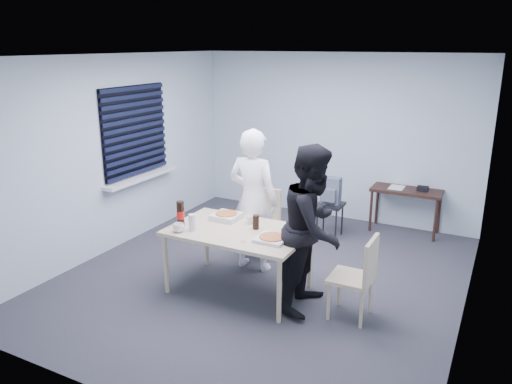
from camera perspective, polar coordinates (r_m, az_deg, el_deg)
The scene contains 19 objects.
room at distance 7.22m, azimuth -13.42°, elevation 5.95°, with size 5.00×5.00×5.00m.
dining_table at distance 5.58m, azimuth -2.04°, elevation -4.89°, with size 1.52×0.96×0.74m.
chair_far at distance 6.62m, azimuth 0.79°, elevation -2.89°, with size 0.42×0.42×0.89m.
chair_right at distance 5.19m, azimuth 11.77°, elevation -9.01°, with size 0.42×0.42×0.89m.
person_white at distance 6.09m, azimuth -0.33°, elevation -0.96°, with size 0.65×0.42×1.77m, color white.
person_black at distance 5.22m, azimuth 6.55°, elevation -4.12°, with size 0.86×0.47×1.77m, color black.
side_table at distance 7.66m, azimuth 16.80°, elevation -0.25°, with size 1.00×0.45×0.67m.
stool at distance 7.31m, azimuth 8.46°, elevation -2.11°, with size 0.37×0.37×0.51m.
backpack at distance 7.21m, azimuth 8.53°, elevation 0.11°, with size 0.28×0.20×0.39m.
pizza_box_a at distance 5.88m, azimuth -3.40°, elevation -2.76°, with size 0.31×0.31×0.08m.
pizza_box_b at distance 5.26m, azimuth 1.84°, elevation -5.32°, with size 0.32×0.32×0.05m.
mug_a at distance 5.54m, azimuth -8.83°, elevation -4.05°, with size 0.12×0.12×0.10m, color white.
mug_b at distance 5.73m, azimuth -0.67°, elevation -3.17°, with size 0.10×0.10×0.09m, color white.
cola_glass at distance 5.55m, azimuth -0.01°, elevation -3.45°, with size 0.07×0.07×0.16m, color black.
soda_bottle at distance 5.71m, azimuth -8.62°, elevation -2.46°, with size 0.09×0.09×0.28m.
plastic_cups at distance 5.54m, azimuth -7.31°, elevation -3.48°, with size 0.08×0.08×0.19m, color silver.
rubber_band at distance 5.22m, azimuth -1.49°, elevation -5.70°, with size 0.06×0.06×0.00m, color red.
papers at distance 7.68m, azimuth 15.79°, elevation 0.50°, with size 0.21×0.28×0.00m, color white.
black_box at distance 7.62m, azimuth 18.52°, elevation 0.37°, with size 0.15×0.11×0.07m, color black.
Camera 1 is at (2.45, -4.97, 2.73)m, focal length 35.00 mm.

